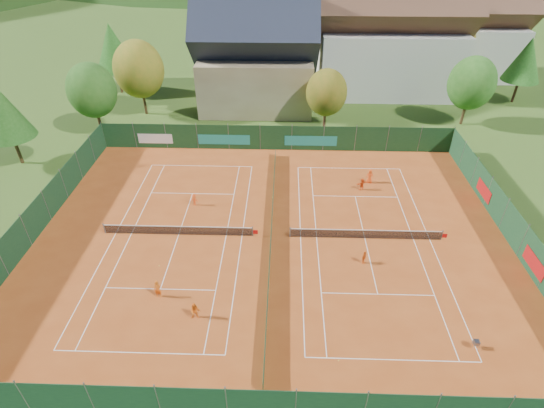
{
  "coord_description": "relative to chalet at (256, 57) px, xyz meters",
  "views": [
    {
      "loc": [
        0.97,
        -28.2,
        23.12
      ],
      "look_at": [
        0.0,
        2.0,
        2.0
      ],
      "focal_mm": 28.0,
      "sensor_mm": 36.0,
      "label": 1
    }
  ],
  "objects": [
    {
      "name": "ball_hopper",
      "position": [
        16.38,
        -40.84,
        -6.07
      ],
      "size": [
        0.34,
        0.34,
        0.8
      ],
      "color": "slate",
      "rests_on": "ground"
    },
    {
      "name": "tree_east_back",
      "position": [
        29.0,
        10.0,
        0.12
      ],
      "size": [
        7.15,
        7.15,
        10.86
      ],
      "color": "#49311A",
      "rests_on": "ground"
    },
    {
      "name": "player_right_far_a",
      "position": [
        12.74,
        -20.96,
        -5.87
      ],
      "size": [
        0.78,
        0.54,
        1.5
      ],
      "primitive_type": "imported",
      "rotation": [
        0.0,
        0.0,
        3.05
      ],
      "color": "#EA4B14",
      "rests_on": "ground"
    },
    {
      "name": "mountain_backdrop",
      "position": [
        31.54,
        203.48,
        -46.26
      ],
      "size": [
        820.0,
        530.0,
        242.0
      ],
      "color": "black",
      "rests_on": "ground"
    },
    {
      "name": "tree_east_front",
      "position": [
        27.0,
        -6.0,
        -1.23
      ],
      "size": [
        5.72,
        5.72,
        8.69
      ],
      "color": "#4D351B",
      "rests_on": "ground"
    },
    {
      "name": "fence_south",
      "position": [
        3.0,
        -46.0,
        -5.12
      ],
      "size": [
        40.0,
        0.04,
        3.0
      ],
      "color": "#143921",
      "rests_on": "ground"
    },
    {
      "name": "player_right_near",
      "position": [
        10.41,
        -33.09,
        -6.02
      ],
      "size": [
        0.6,
        0.76,
        1.2
      ],
      "primitive_type": "imported",
      "rotation": [
        0.0,
        0.0,
        1.05
      ],
      "color": "#D85313",
      "rests_on": "ground"
    },
    {
      "name": "court_markings_right",
      "position": [
        11.0,
        -30.0,
        -6.61
      ],
      "size": [
        11.03,
        23.83,
        0.0
      ],
      "color": "white",
      "rests_on": "ground"
    },
    {
      "name": "chalet",
      "position": [
        0.0,
        0.0,
        0.0
      ],
      "size": [
        16.2,
        12.0,
        16.0
      ],
      "color": "tan",
      "rests_on": "ground"
    },
    {
      "name": "loose_ball_0",
      "position": [
        -5.71,
        -33.97,
        -6.59
      ],
      "size": [
        0.07,
        0.07,
        0.07
      ],
      "primitive_type": "sphere",
      "color": "#CCD833",
      "rests_on": "ground"
    },
    {
      "name": "tree_west_side",
      "position": [
        -25.0,
        -18.0,
        -0.56
      ],
      "size": [
        5.04,
        5.04,
        9.0
      ],
      "color": "#4C341B",
      "rests_on": "ground"
    },
    {
      "name": "loose_ball_2",
      "position": [
        2.91,
        -24.03,
        -6.59
      ],
      "size": [
        0.07,
        0.07,
        0.07
      ],
      "primitive_type": "sphere",
      "color": "#CCD833",
      "rests_on": "ground"
    },
    {
      "name": "hotel_block_a",
      "position": [
        19.0,
        6.0,
        0.76
      ],
      "size": [
        21.6,
        11.0,
        17.25
      ],
      "color": "silver",
      "rests_on": "ground"
    },
    {
      "name": "clay_pad",
      "position": [
        3.0,
        -30.0,
        -6.62
      ],
      "size": [
        40.0,
        32.0,
        0.01
      ],
      "primitive_type": "cube",
      "color": "#A14317",
      "rests_on": "ground"
    },
    {
      "name": "tree_west_back",
      "position": [
        -21.0,
        4.0,
        0.11
      ],
      "size": [
        5.6,
        5.6,
        10.0
      ],
      "color": "#4A321A",
      "rests_on": "ground"
    },
    {
      "name": "tree_west_mid",
      "position": [
        -15.0,
        -4.0,
        -0.56
      ],
      "size": [
        6.44,
        6.44,
        9.78
      ],
      "color": "#442F18",
      "rests_on": "ground"
    },
    {
      "name": "tennis_net_left",
      "position": [
        -4.85,
        -30.0,
        -6.12
      ],
      "size": [
        13.3,
        0.1,
        1.02
      ],
      "color": "#59595B",
      "rests_on": "ground"
    },
    {
      "name": "court_divider",
      "position": [
        3.0,
        -30.0,
        -6.12
      ],
      "size": [
        0.03,
        28.8,
        1.0
      ],
      "color": "#13351F",
      "rests_on": "ground"
    },
    {
      "name": "player_left_far",
      "position": [
        -4.4,
        -25.51,
        -6.03
      ],
      "size": [
        0.82,
        0.56,
        1.18
      ],
      "primitive_type": "imported",
      "rotation": [
        0.0,
        0.0,
        2.98
      ],
      "color": "#F74E16",
      "rests_on": "ground"
    },
    {
      "name": "ground",
      "position": [
        3.0,
        -30.0,
        -6.64
      ],
      "size": [
        600.0,
        600.0,
        0.0
      ],
      "primitive_type": "plane",
      "color": "#315119",
      "rests_on": "ground"
    },
    {
      "name": "tree_center",
      "position": [
        9.0,
        -8.0,
        -1.91
      ],
      "size": [
        5.01,
        5.01,
        7.6
      ],
      "color": "#492C1A",
      "rests_on": "ground"
    },
    {
      "name": "hotel_block_b",
      "position": [
        33.0,
        14.0,
        -0.01
      ],
      "size": [
        17.28,
        10.0,
        15.5
      ],
      "color": "silver",
      "rests_on": "ground"
    },
    {
      "name": "player_left_near",
      "position": [
        -4.9,
        -37.13,
        -5.88
      ],
      "size": [
        0.56,
        0.38,
        1.49
      ],
      "primitive_type": "imported",
      "rotation": [
        0.0,
        0.0,
        -0.05
      ],
      "color": "#D45C12",
      "rests_on": "ground"
    },
    {
      "name": "fence_east",
      "position": [
        23.0,
        -29.95,
        -5.14
      ],
      "size": [
        0.09,
        32.0,
        3.0
      ],
      "color": "#153C20",
      "rests_on": "ground"
    },
    {
      "name": "tree_east_mid",
      "position": [
        37.0,
        2.0,
        -0.56
      ],
      "size": [
        5.04,
        5.04,
        9.0
      ],
      "color": "#452918",
      "rests_on": "ground"
    },
    {
      "name": "loose_ball_1",
      "position": [
        7.6,
        -42.06,
        -6.59
      ],
      "size": [
        0.07,
        0.07,
        0.07
      ],
      "primitive_type": "sphere",
      "color": "#CCD833",
      "rests_on": "ground"
    },
    {
      "name": "player_right_far_b",
      "position": [
        11.76,
        -22.33,
        -5.98
      ],
      "size": [
        1.24,
        0.9,
        1.3
      ],
      "primitive_type": "imported",
      "rotation": [
        0.0,
        0.0,
        3.62
      ],
      "color": "#DD4A13",
      "rests_on": "ground"
    },
    {
      "name": "player_left_mid",
      "position": [
        -1.87,
        -38.99,
        -5.94
      ],
      "size": [
        0.69,
        0.55,
        1.37
      ],
      "primitive_type": "imported",
      "rotation": [
        0.0,
        0.0,
        0.05
      ],
      "color": "orange",
      "rests_on": "ground"
    },
    {
      "name": "fence_north",
      "position": [
        2.54,
        -14.01,
        -5.16
      ],
      "size": [
        40.0,
        0.1,
        3.0
      ],
      "color": "#14381B",
      "rests_on": "ground"
    },
    {
      "name": "court_markings_left",
      "position": [
        -5.0,
        -30.0,
        -6.61
      ],
      "size": [
        11.03,
        23.83,
        0.0
      ],
      "color": "white",
      "rests_on": "ground"
    },
    {
      "name": "fence_west",
      "position": [
        -17.0,
        -30.0,
        -5.12
      ],
      "size": [
        0.04,
        32.0,
        3.0
      ],
      "color": "#13351C",
      "rests_on": "ground"
    },
    {
      "name": "tennis_net_right",
      "position": [
        11.15,
        -30.0,
        -6.12
      ],
      "size": [
        13.3,
        0.1,
        1.02
      ],
      "color": "#59595B",
      "rests_on": "ground"
    },
    {
      "name": "tree_west_front",
      "position": [
        -19.0,
        -10.0,
        -1.23
      ],
      "size": [
        5.72,
        5.72,
        8.69
      ],
      "color": "#4C301B",
      "rests_on": "ground"
    }
  ]
}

